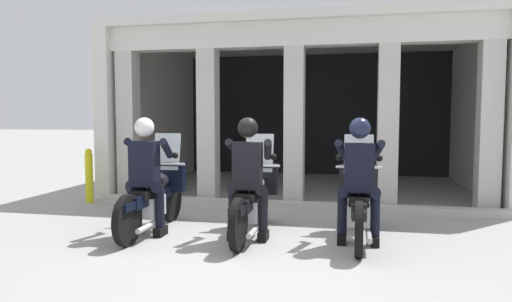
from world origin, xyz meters
TOP-DOWN VIEW (x-y plane):
  - ground_plane at (0.00, 3.00)m, footprint 80.00×80.00m
  - station_building at (0.26, 5.24)m, footprint 7.64×5.14m
  - kerb_strip at (0.26, 2.23)m, footprint 7.14×0.24m
  - motorcycle_left at (-1.39, 0.34)m, footprint 0.62×2.04m
  - police_officer_left at (-1.39, 0.06)m, footprint 0.63×0.61m
  - motorcycle_center at (0.00, 0.39)m, footprint 0.62×2.04m
  - police_officer_center at (0.00, 0.11)m, footprint 0.63×0.61m
  - motorcycle_right at (1.40, 0.46)m, footprint 0.62×2.04m
  - police_officer_right at (1.39, 0.18)m, footprint 0.63×0.61m
  - bollard_kerbside at (-3.46, 2.03)m, footprint 0.14×0.14m

SIDE VIEW (x-z plane):
  - ground_plane at x=0.00m, z-range 0.00..0.00m
  - kerb_strip at x=0.26m, z-range 0.00..0.12m
  - bollard_kerbside at x=-3.46m, z-range 0.00..1.00m
  - motorcycle_left at x=-1.39m, z-range -0.17..1.17m
  - motorcycle_center at x=0.00m, z-range -0.17..1.17m
  - motorcycle_right at x=1.40m, z-range -0.17..1.17m
  - police_officer_left at x=-1.39m, z-range 0.15..1.73m
  - police_officer_center at x=0.00m, z-range 0.15..1.73m
  - police_officer_right at x=1.39m, z-range 0.15..1.73m
  - station_building at x=0.26m, z-range 0.39..3.84m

